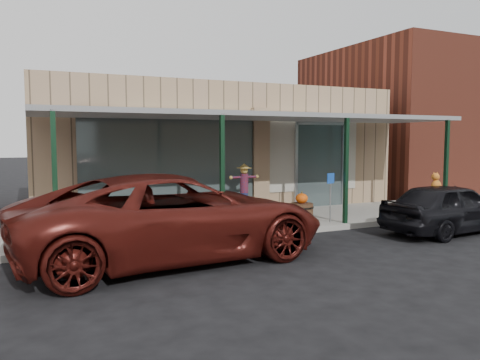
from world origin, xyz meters
name	(u,v)px	position (x,y,z in m)	size (l,w,h in m)	color
ground	(338,253)	(0.00, 0.00, 0.00)	(120.00, 120.00, 0.00)	black
sidewalk	(262,222)	(0.00, 3.60, 0.07)	(40.00, 3.20, 0.15)	gray
storefront	(205,148)	(0.00, 8.16, 2.09)	(12.00, 6.25, 4.20)	#9A7B5E
awning	(263,118)	(0.00, 3.56, 3.01)	(12.00, 3.00, 3.04)	slate
block_buildings_near	(243,106)	(2.01, 9.20, 3.77)	(61.00, 8.00, 8.00)	brown
barrel_scarecrow	(244,199)	(-0.22, 4.30, 0.68)	(0.95, 0.68, 1.56)	#4E371F
barrel_pumpkin	(302,209)	(1.10, 3.25, 0.43)	(0.71, 0.71, 0.78)	#4E371F
handicap_sign	(330,191)	(1.50, 2.42, 1.02)	(0.27, 0.09, 1.35)	gray
parked_sedan	(450,208)	(3.86, 0.53, 0.66)	(3.99, 1.85, 1.53)	black
car_maroon	(174,217)	(-3.34, 0.94, 0.87)	(2.88, 6.25, 1.74)	#4E140F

